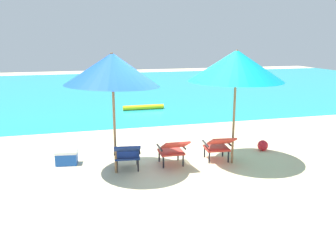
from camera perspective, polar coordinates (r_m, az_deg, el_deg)
ground_plane at (r=11.66m, az=-4.57°, el=0.43°), size 40.00×40.00×0.00m
ocean_band at (r=19.87m, az=-9.20°, el=5.92°), size 40.00×18.00×0.01m
swim_buoy at (r=13.87m, az=-3.96°, el=3.03°), size 1.60×0.18×0.18m
lounge_chair_left at (r=7.42m, az=-6.57°, el=-4.31°), size 0.65×0.94×0.68m
lounge_chair_center at (r=7.64m, az=0.80°, el=-3.68°), size 0.56×0.89×0.68m
lounge_chair_right at (r=7.98m, az=8.15°, el=-3.04°), size 0.63×0.93×0.68m
beach_umbrella_left at (r=7.03m, az=-8.92°, el=8.96°), size 2.46×2.44×2.48m
beach_umbrella_right at (r=7.67m, az=10.89°, el=9.48°), size 2.80×2.80×2.49m
beach_ball at (r=9.12m, az=14.95°, el=-3.02°), size 0.26×0.26×0.26m
cooler_box at (r=8.16m, az=-15.96°, el=-4.85°), size 0.51×0.39×0.32m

